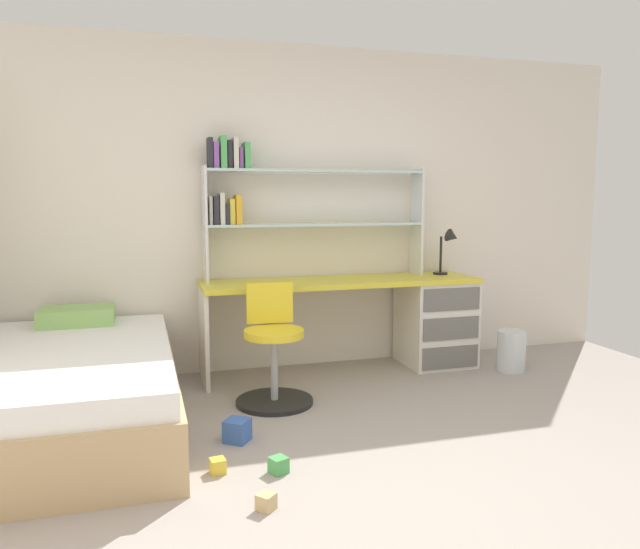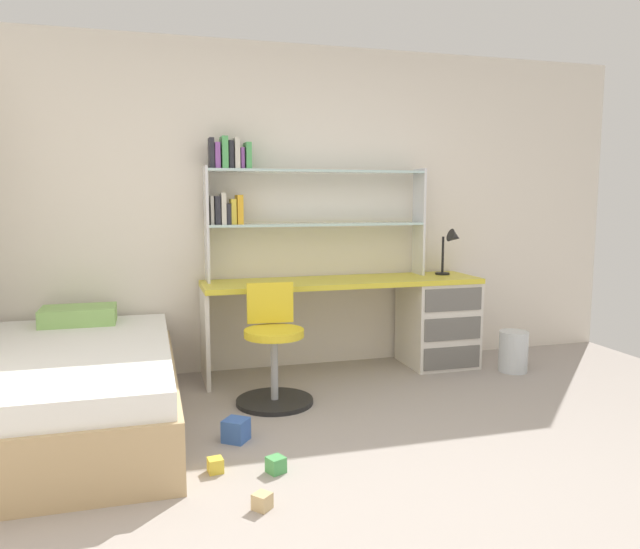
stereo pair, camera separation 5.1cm
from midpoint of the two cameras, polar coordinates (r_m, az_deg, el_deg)
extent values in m
cube|color=#9E938C|center=(3.03, 10.73, -20.12)|extent=(5.68, 5.70, 0.02)
cube|color=silver|center=(4.93, -1.42, 6.19)|extent=(5.68, 0.06, 2.57)
cube|color=gold|center=(4.74, 2.50, -0.71)|extent=(2.19, 0.54, 0.04)
cube|color=silver|center=(5.12, 11.29, -4.45)|extent=(0.54, 0.52, 0.70)
cube|color=silver|center=(4.59, -10.49, -5.80)|extent=(0.03, 0.49, 0.70)
cube|color=#64625E|center=(4.95, 12.62, -7.68)|extent=(0.49, 0.01, 0.18)
cube|color=#64625E|center=(4.90, 12.70, -5.03)|extent=(0.49, 0.01, 0.18)
cube|color=#64625E|center=(4.85, 12.78, -2.33)|extent=(0.49, 0.01, 0.18)
cube|color=silver|center=(4.63, -10.35, 4.66)|extent=(0.02, 0.22, 0.87)
cube|color=silver|center=(5.11, 9.59, 4.91)|extent=(0.02, 0.22, 0.87)
cube|color=silver|center=(4.80, 0.11, 4.74)|extent=(1.72, 0.22, 0.02)
cube|color=silver|center=(4.80, 0.11, 9.71)|extent=(1.72, 0.22, 0.02)
cube|color=beige|center=(4.63, -9.86, 5.97)|extent=(0.02, 0.12, 0.21)
cube|color=#26262D|center=(4.64, -9.38, 6.00)|extent=(0.04, 0.16, 0.21)
cube|color=beige|center=(4.64, -8.84, 6.16)|extent=(0.04, 0.17, 0.24)
cube|color=#26262D|center=(4.65, -8.35, 5.67)|extent=(0.03, 0.15, 0.16)
cube|color=yellow|center=(4.65, -7.89, 5.89)|extent=(0.04, 0.13, 0.19)
cube|color=gold|center=(4.66, -7.32, 6.10)|extent=(0.04, 0.16, 0.22)
cube|color=#26262D|center=(4.64, -9.90, 11.19)|extent=(0.04, 0.13, 0.22)
cube|color=purple|center=(4.65, -9.38, 10.99)|extent=(0.04, 0.15, 0.19)
cube|color=#4CA559|center=(4.66, -8.73, 11.28)|extent=(0.04, 0.18, 0.24)
cube|color=#26262D|center=(4.66, -8.13, 11.11)|extent=(0.03, 0.15, 0.21)
cube|color=beige|center=(4.67, -7.60, 11.23)|extent=(0.04, 0.18, 0.23)
cube|color=purple|center=(4.67, -7.07, 10.80)|extent=(0.03, 0.13, 0.16)
cube|color=#4CA559|center=(4.68, -6.55, 11.05)|extent=(0.04, 0.18, 0.20)
cylinder|color=black|center=(5.15, 11.73, 0.10)|extent=(0.12, 0.12, 0.02)
cylinder|color=black|center=(5.13, 11.78, 1.85)|extent=(0.02, 0.02, 0.30)
cone|color=black|center=(5.12, 12.88, 3.49)|extent=(0.12, 0.11, 0.13)
cylinder|color=black|center=(4.17, -3.94, -11.83)|extent=(0.52, 0.52, 0.03)
cylinder|color=#A5A8AD|center=(4.11, -3.97, -9.00)|extent=(0.05, 0.05, 0.46)
cylinder|color=yellow|center=(4.04, -4.00, -5.54)|extent=(0.40, 0.40, 0.05)
cube|color=yellow|center=(4.18, -4.38, -2.66)|extent=(0.32, 0.06, 0.28)
cube|color=tan|center=(3.94, -22.32, -11.06)|extent=(1.24, 2.02, 0.36)
cube|color=white|center=(3.87, -22.49, -7.56)|extent=(1.18, 1.96, 0.14)
cube|color=#8CBF66|center=(4.58, -21.51, -3.60)|extent=(0.50, 0.32, 0.12)
cylinder|color=silver|center=(5.10, 18.05, -6.91)|extent=(0.23, 0.23, 0.33)
cube|color=#479E51|center=(3.20, -3.70, -17.47)|extent=(0.11, 0.11, 0.08)
cube|color=#3860B7|center=(3.58, -7.51, -14.34)|extent=(0.18, 0.18, 0.13)
cube|color=tan|center=(2.88, -4.93, -20.53)|extent=(0.10, 0.10, 0.07)
cube|color=gold|center=(3.24, -9.37, -17.33)|extent=(0.08, 0.08, 0.07)
camera|label=1|loc=(0.03, -89.63, 0.05)|focal=33.94mm
camera|label=2|loc=(0.03, 90.37, -0.05)|focal=33.94mm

